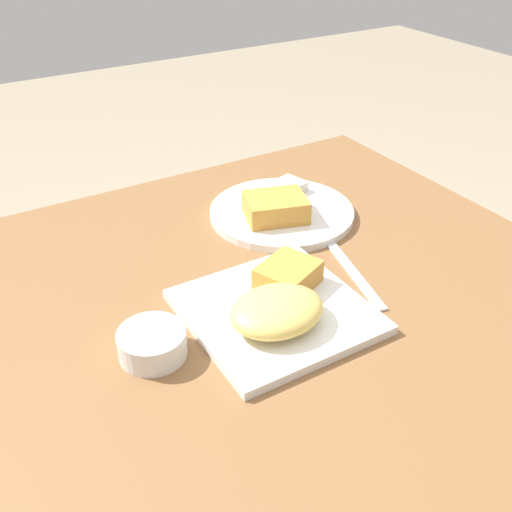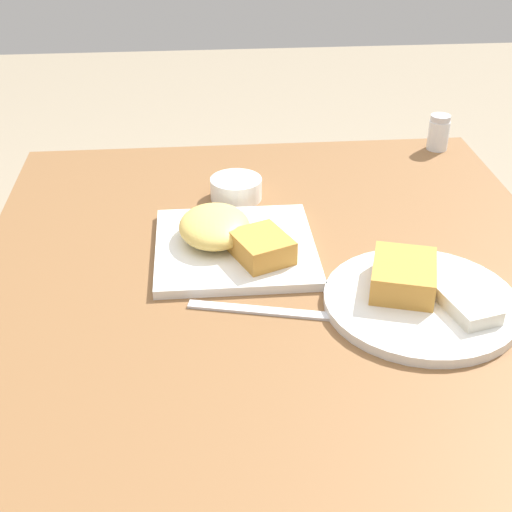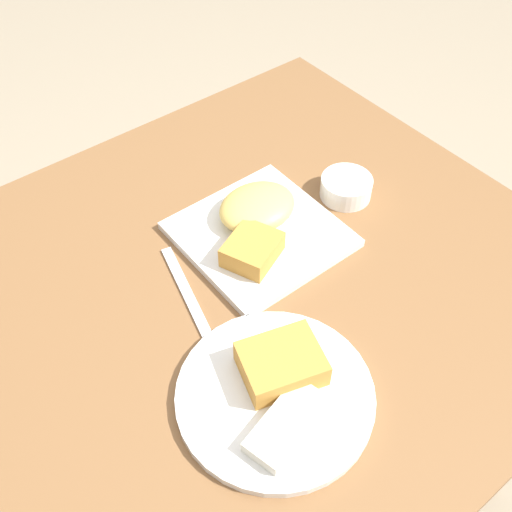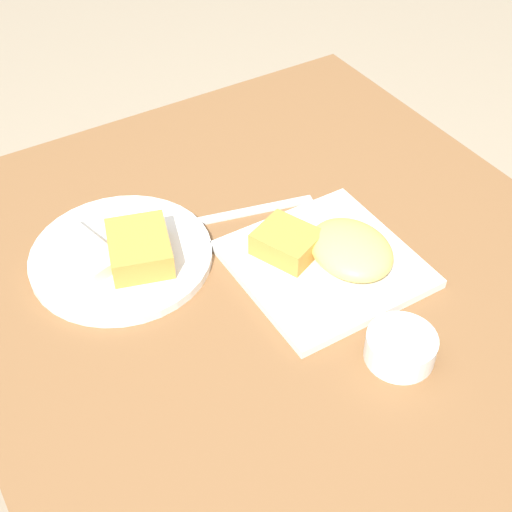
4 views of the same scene
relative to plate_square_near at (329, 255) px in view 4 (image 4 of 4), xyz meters
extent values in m
plane|color=gray|center=(0.04, 0.06, -0.78)|extent=(8.00, 8.00, 0.00)
cube|color=brown|center=(0.04, 0.06, -0.04)|extent=(0.94, 0.89, 0.04)
cylinder|color=brown|center=(0.45, -0.32, -0.42)|extent=(0.05, 0.05, 0.72)
cube|color=white|center=(0.00, 0.01, -0.01)|extent=(0.24, 0.24, 0.01)
ellipsoid|color=#EAC660|center=(-0.02, -0.02, 0.01)|extent=(0.13, 0.11, 0.04)
cube|color=#C68938|center=(0.05, 0.04, 0.01)|extent=(0.11, 0.10, 0.04)
cylinder|color=white|center=(0.17, 0.25, -0.01)|extent=(0.26, 0.26, 0.01)
cube|color=#C68938|center=(0.14, 0.23, 0.01)|extent=(0.13, 0.11, 0.04)
cube|color=beige|center=(0.19, 0.30, 0.00)|extent=(0.13, 0.08, 0.02)
cylinder|color=white|center=(-0.18, 0.02, 0.00)|extent=(0.09, 0.09, 0.04)
cylinder|color=beige|center=(-0.18, 0.02, 0.01)|extent=(0.07, 0.07, 0.00)
cube|color=silver|center=(0.16, 0.03, -0.02)|extent=(0.06, 0.20, 0.00)
camera|label=1|loc=(-0.37, -0.56, 0.51)|focal=42.00mm
camera|label=2|loc=(0.94, -0.04, 0.54)|focal=50.00mm
camera|label=3|loc=(0.43, 0.54, 0.70)|focal=42.00mm
camera|label=4|loc=(-0.57, 0.47, 0.70)|focal=50.00mm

